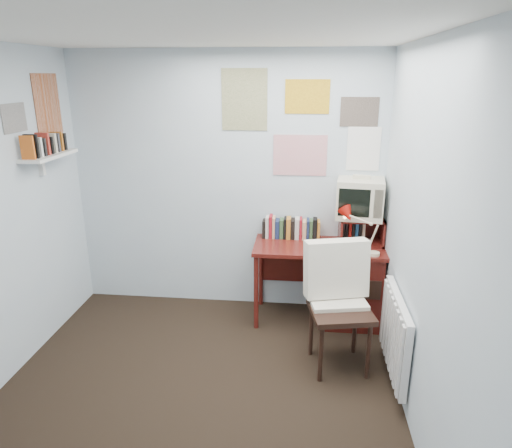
{
  "coord_description": "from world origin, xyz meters",
  "views": [
    {
      "loc": [
        0.73,
        -2.52,
        2.26
      ],
      "look_at": [
        0.36,
        1.0,
        1.11
      ],
      "focal_mm": 32.0,
      "sensor_mm": 36.0,
      "label": 1
    }
  ],
  "objects": [
    {
      "name": "tv_riser",
      "position": [
        1.29,
        1.59,
        0.89
      ],
      "size": [
        0.4,
        0.3,
        0.25
      ],
      "primitive_type": "cube",
      "color": "#571914",
      "rests_on": "desk"
    },
    {
      "name": "crt_tv",
      "position": [
        1.26,
        1.61,
        1.21
      ],
      "size": [
        0.46,
        0.43,
        0.39
      ],
      "primitive_type": "cube",
      "rotation": [
        0.0,
        0.0,
        -0.12
      ],
      "color": "beige",
      "rests_on": "tv_riser"
    },
    {
      "name": "ground",
      "position": [
        0.0,
        0.0,
        0.0
      ],
      "size": [
        3.5,
        3.5,
        0.0
      ],
      "primitive_type": "plane",
      "color": "black",
      "rests_on": "ground"
    },
    {
      "name": "right_wall",
      "position": [
        1.5,
        0.0,
        1.25
      ],
      "size": [
        0.02,
        3.5,
        2.5
      ],
      "primitive_type": "cube",
      "color": "silver",
      "rests_on": "ground"
    },
    {
      "name": "back_wall",
      "position": [
        0.0,
        1.75,
        1.25
      ],
      "size": [
        3.0,
        0.02,
        2.5
      ],
      "primitive_type": "cube",
      "color": "silver",
      "rests_on": "ground"
    },
    {
      "name": "wall_shelf",
      "position": [
        -1.4,
        1.1,
        1.62
      ],
      "size": [
        0.2,
        0.62,
        0.24
      ],
      "primitive_type": "cube",
      "color": "white",
      "rests_on": "left_wall"
    },
    {
      "name": "posters_back",
      "position": [
        0.7,
        1.74,
        1.85
      ],
      "size": [
        1.2,
        0.01,
        0.9
      ],
      "primitive_type": "cube",
      "color": "white",
      "rests_on": "back_wall"
    },
    {
      "name": "desk_lamp",
      "position": [
        1.38,
        1.28,
        0.94
      ],
      "size": [
        0.28,
        0.25,
        0.36
      ],
      "primitive_type": "cube",
      "rotation": [
        0.0,
        0.0,
        0.13
      ],
      "color": "#AD140B",
      "rests_on": "desk"
    },
    {
      "name": "posters_left",
      "position": [
        -1.49,
        1.1,
        2.0
      ],
      "size": [
        0.01,
        0.7,
        0.6
      ],
      "primitive_type": "cube",
      "color": "white",
      "rests_on": "left_wall"
    },
    {
      "name": "ceiling",
      "position": [
        0.0,
        0.0,
        2.5
      ],
      "size": [
        3.0,
        3.5,
        0.02
      ],
      "primitive_type": "cube",
      "color": "white",
      "rests_on": "back_wall"
    },
    {
      "name": "radiator",
      "position": [
        1.46,
        0.55,
        0.42
      ],
      "size": [
        0.09,
        0.8,
        0.6
      ],
      "primitive_type": "cube",
      "color": "white",
      "rests_on": "right_wall"
    },
    {
      "name": "desk_chair",
      "position": [
        1.06,
        0.72,
        0.5
      ],
      "size": [
        0.59,
        0.57,
        0.99
      ],
      "primitive_type": "cube",
      "rotation": [
        0.0,
        0.0,
        0.2
      ],
      "color": "black",
      "rests_on": "ground"
    },
    {
      "name": "desk",
      "position": [
        1.17,
        1.48,
        0.41
      ],
      "size": [
        1.2,
        0.55,
        0.76
      ],
      "color": "#571914",
      "rests_on": "ground"
    },
    {
      "name": "book_row",
      "position": [
        0.66,
        1.66,
        0.87
      ],
      "size": [
        0.6,
        0.14,
        0.22
      ],
      "primitive_type": "cube",
      "color": "#571914",
      "rests_on": "desk"
    }
  ]
}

